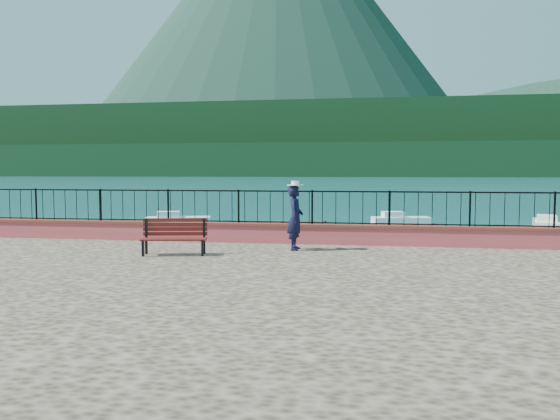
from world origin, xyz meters
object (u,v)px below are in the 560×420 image
(person, at_px, (295,218))
(boat_3, at_px, (178,217))
(boat_4, at_px, (401,217))
(boat_2, at_px, (526,237))
(boat_5, at_px, (546,221))
(park_bench, at_px, (174,244))
(boat_0, at_px, (262,236))

(person, relative_size, boat_3, 0.44)
(boat_4, bearing_deg, boat_2, -74.39)
(boat_2, relative_size, boat_5, 1.14)
(park_bench, bearing_deg, boat_3, 98.63)
(boat_2, height_order, boat_5, same)
(person, bearing_deg, boat_0, 16.35)
(boat_2, relative_size, boat_4, 1.18)
(person, bearing_deg, boat_2, -38.60)
(boat_2, xyz_separation_m, boat_5, (3.32, 8.36, 0.00))
(boat_3, bearing_deg, boat_2, -38.02)
(boat_3, distance_m, boat_4, 14.00)
(boat_0, bearing_deg, park_bench, -85.98)
(park_bench, distance_m, boat_4, 22.79)
(boat_0, height_order, boat_2, same)
(person, bearing_deg, boat_5, -32.07)
(boat_4, bearing_deg, boat_3, 176.42)
(boat_0, bearing_deg, boat_3, 134.02)
(park_bench, bearing_deg, person, 14.53)
(person, distance_m, boat_4, 20.77)
(park_bench, relative_size, boat_5, 0.46)
(boat_0, xyz_separation_m, boat_2, (11.66, 1.52, 0.00))
(boat_3, bearing_deg, boat_0, -67.78)
(person, xyz_separation_m, boat_3, (-9.93, 18.16, -1.67))
(park_bench, height_order, boat_2, park_bench)
(boat_2, bearing_deg, boat_4, 112.06)
(boat_5, bearing_deg, person, 161.41)
(boat_3, distance_m, boat_5, 22.12)
(person, distance_m, boat_5, 23.00)
(boat_4, bearing_deg, boat_0, -134.55)
(boat_0, height_order, boat_5, same)
(boat_0, xyz_separation_m, boat_4, (6.72, 10.75, 0.00))
(person, relative_size, boat_2, 0.41)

